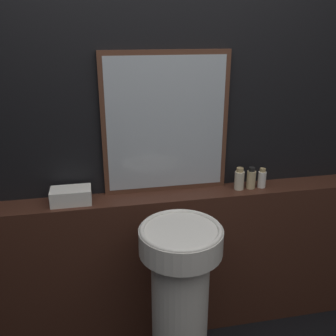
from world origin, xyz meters
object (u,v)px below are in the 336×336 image
shampoo_bottle (239,179)px  lotion_bottle (262,178)px  conditioner_bottle (251,179)px  mirror (166,124)px  towel_stack (71,196)px  pedestal_sink (180,301)px

shampoo_bottle → lotion_bottle: 0.14m
shampoo_bottle → conditioner_bottle: shampoo_bottle is taller
conditioner_bottle → mirror: bearing=171.4°
towel_stack → lotion_bottle: size_ratio=1.81×
shampoo_bottle → towel_stack: bearing=180.0°
pedestal_sink → towel_stack: towel_stack is taller
towel_stack → conditioner_bottle: (0.99, 0.00, 0.02)m
pedestal_sink → mirror: bearing=87.4°
mirror → shampoo_bottle: (0.40, -0.07, -0.32)m
mirror → lotion_bottle: 0.63m
pedestal_sink → mirror: 0.89m
mirror → shampoo_bottle: mirror is taller
mirror → conditioner_bottle: mirror is taller
towel_stack → shampoo_bottle: shampoo_bottle is taller
lotion_bottle → mirror: bearing=172.4°
towel_stack → lotion_bottle: bearing=0.0°
mirror → conditioner_bottle: size_ratio=6.05×
pedestal_sink → towel_stack: (-0.49, 0.39, 0.43)m
mirror → shampoo_bottle: size_ratio=5.96×
shampoo_bottle → lotion_bottle: size_ratio=1.11×
pedestal_sink → shampoo_bottle: (0.42, 0.39, 0.44)m
mirror → shampoo_bottle: bearing=-10.1°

